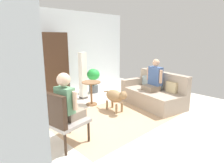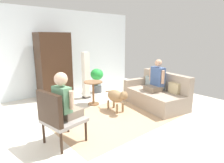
{
  "view_description": "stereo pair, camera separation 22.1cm",
  "coord_description": "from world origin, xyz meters",
  "px_view_note": "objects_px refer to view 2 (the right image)",
  "views": [
    {
      "loc": [
        -2.96,
        -3.12,
        1.85
      ],
      "look_at": [
        -0.07,
        -0.07,
        0.89
      ],
      "focal_mm": 31.03,
      "sensor_mm": 36.0,
      "label": 1
    },
    {
      "loc": [
        -2.79,
        -3.27,
        1.85
      ],
      "look_at": [
        -0.07,
        -0.07,
        0.89
      ],
      "focal_mm": 31.03,
      "sensor_mm": 36.0,
      "label": 2
    }
  ],
  "objects_px": {
    "person_on_armchair": "(64,99)",
    "armoire_cabinet": "(54,65)",
    "dog": "(116,96)",
    "person_on_couch": "(156,79)",
    "column_lamp": "(86,76)",
    "armchair": "(57,115)",
    "potted_plant": "(97,78)",
    "couch": "(156,94)",
    "round_end_table": "(93,90)"
  },
  "relations": [
    {
      "from": "person_on_couch",
      "to": "armoire_cabinet",
      "type": "height_order",
      "value": "armoire_cabinet"
    },
    {
      "from": "couch",
      "to": "armchair",
      "type": "relative_size",
      "value": 1.88
    },
    {
      "from": "round_end_table",
      "to": "potted_plant",
      "type": "distance_m",
      "value": 1.25
    },
    {
      "from": "couch",
      "to": "person_on_armchair",
      "type": "bearing_deg",
      "value": -177.12
    },
    {
      "from": "column_lamp",
      "to": "armoire_cabinet",
      "type": "relative_size",
      "value": 0.71
    },
    {
      "from": "potted_plant",
      "to": "armchair",
      "type": "bearing_deg",
      "value": -137.6
    },
    {
      "from": "column_lamp",
      "to": "person_on_armchair",
      "type": "bearing_deg",
      "value": -131.04
    },
    {
      "from": "armchair",
      "to": "person_on_armchair",
      "type": "xyz_separation_m",
      "value": [
        0.16,
        0.03,
        0.24
      ]
    },
    {
      "from": "person_on_couch",
      "to": "dog",
      "type": "xyz_separation_m",
      "value": [
        -1.09,
        0.39,
        -0.37
      ]
    },
    {
      "from": "person_on_couch",
      "to": "armoire_cabinet",
      "type": "distance_m",
      "value": 3.13
    },
    {
      "from": "armchair",
      "to": "person_on_couch",
      "type": "relative_size",
      "value": 1.16
    },
    {
      "from": "couch",
      "to": "armchair",
      "type": "distance_m",
      "value": 2.99
    },
    {
      "from": "potted_plant",
      "to": "couch",
      "type": "bearing_deg",
      "value": -77.4
    },
    {
      "from": "armchair",
      "to": "potted_plant",
      "type": "bearing_deg",
      "value": 42.4
    },
    {
      "from": "armchair",
      "to": "column_lamp",
      "type": "xyz_separation_m",
      "value": [
        1.86,
        1.98,
        0.15
      ]
    },
    {
      "from": "armchair",
      "to": "dog",
      "type": "xyz_separation_m",
      "value": [
        1.83,
        0.54,
        -0.16
      ]
    },
    {
      "from": "potted_plant",
      "to": "dog",
      "type": "bearing_deg",
      "value": -110.97
    },
    {
      "from": "person_on_armchair",
      "to": "round_end_table",
      "type": "height_order",
      "value": "person_on_armchair"
    },
    {
      "from": "dog",
      "to": "column_lamp",
      "type": "bearing_deg",
      "value": 88.84
    },
    {
      "from": "armchair",
      "to": "potted_plant",
      "type": "xyz_separation_m",
      "value": [
        2.5,
        2.28,
        -0.07
      ]
    },
    {
      "from": "person_on_couch",
      "to": "dog",
      "type": "bearing_deg",
      "value": 160.41
    },
    {
      "from": "person_on_couch",
      "to": "column_lamp",
      "type": "distance_m",
      "value": 2.11
    },
    {
      "from": "person_on_armchair",
      "to": "dog",
      "type": "distance_m",
      "value": 1.79
    },
    {
      "from": "person_on_armchair",
      "to": "dog",
      "type": "bearing_deg",
      "value": 16.98
    },
    {
      "from": "armoire_cabinet",
      "to": "couch",
      "type": "bearing_deg",
      "value": -55.83
    },
    {
      "from": "couch",
      "to": "round_end_table",
      "type": "height_order",
      "value": "couch"
    },
    {
      "from": "armchair",
      "to": "round_end_table",
      "type": "bearing_deg",
      "value": 38.49
    },
    {
      "from": "armchair",
      "to": "person_on_armchair",
      "type": "height_order",
      "value": "person_on_armchair"
    },
    {
      "from": "potted_plant",
      "to": "person_on_couch",
      "type": "bearing_deg",
      "value": -78.83
    },
    {
      "from": "armchair",
      "to": "armoire_cabinet",
      "type": "distance_m",
      "value": 3.05
    },
    {
      "from": "couch",
      "to": "potted_plant",
      "type": "bearing_deg",
      "value": 102.6
    },
    {
      "from": "couch",
      "to": "armoire_cabinet",
      "type": "height_order",
      "value": "armoire_cabinet"
    },
    {
      "from": "person_on_armchair",
      "to": "armoire_cabinet",
      "type": "bearing_deg",
      "value": 69.04
    },
    {
      "from": "dog",
      "to": "potted_plant",
      "type": "height_order",
      "value": "potted_plant"
    },
    {
      "from": "potted_plant",
      "to": "person_on_armchair",
      "type": "bearing_deg",
      "value": -136.0
    },
    {
      "from": "person_on_armchair",
      "to": "potted_plant",
      "type": "height_order",
      "value": "person_on_armchair"
    },
    {
      "from": "dog",
      "to": "person_on_armchair",
      "type": "bearing_deg",
      "value": -163.02
    },
    {
      "from": "dog",
      "to": "armoire_cabinet",
      "type": "distance_m",
      "value": 2.39
    },
    {
      "from": "dog",
      "to": "column_lamp",
      "type": "relative_size",
      "value": 0.61
    },
    {
      "from": "armoire_cabinet",
      "to": "armchair",
      "type": "bearing_deg",
      "value": -113.68
    },
    {
      "from": "person_on_couch",
      "to": "column_lamp",
      "type": "height_order",
      "value": "column_lamp"
    },
    {
      "from": "round_end_table",
      "to": "column_lamp",
      "type": "distance_m",
      "value": 0.72
    },
    {
      "from": "couch",
      "to": "person_on_couch",
      "type": "height_order",
      "value": "person_on_couch"
    },
    {
      "from": "dog",
      "to": "person_on_couch",
      "type": "bearing_deg",
      "value": -19.59
    },
    {
      "from": "dog",
      "to": "potted_plant",
      "type": "relative_size",
      "value": 1.07
    },
    {
      "from": "person_on_couch",
      "to": "armoire_cabinet",
      "type": "bearing_deg",
      "value": 123.18
    },
    {
      "from": "person_on_couch",
      "to": "potted_plant",
      "type": "xyz_separation_m",
      "value": [
        -0.42,
        2.13,
        -0.27
      ]
    },
    {
      "from": "potted_plant",
      "to": "column_lamp",
      "type": "relative_size",
      "value": 0.57
    },
    {
      "from": "column_lamp",
      "to": "armoire_cabinet",
      "type": "bearing_deg",
      "value": 129.48
    },
    {
      "from": "armchair",
      "to": "person_on_armchair",
      "type": "bearing_deg",
      "value": 9.51
    }
  ]
}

